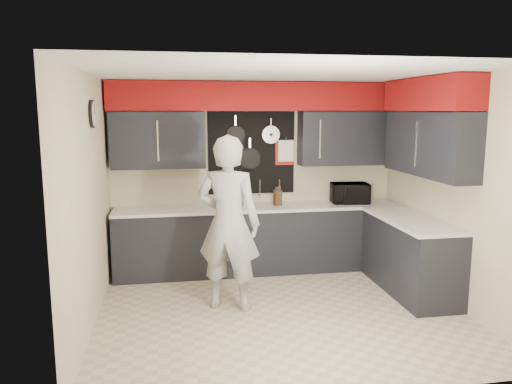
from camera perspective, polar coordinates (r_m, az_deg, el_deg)
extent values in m
plane|color=#C4B899|center=(5.74, 2.87, -13.40)|extent=(4.00, 4.00, 0.00)
cube|color=beige|center=(7.07, -0.13, 1.88)|extent=(4.00, 0.01, 2.60)
cube|color=black|center=(6.77, -11.13, 5.84)|extent=(1.24, 0.32, 0.75)
cube|color=black|center=(7.20, 10.24, 6.07)|extent=(1.34, 0.32, 0.75)
cube|color=maroon|center=(6.84, 0.12, 10.87)|extent=(3.94, 0.36, 0.38)
cube|color=black|center=(7.02, -0.52, 4.50)|extent=(1.22, 0.03, 1.15)
cylinder|color=black|center=(6.93, -2.36, 6.54)|extent=(0.26, 0.04, 0.26)
cylinder|color=black|center=(6.98, -0.71, 3.85)|extent=(0.30, 0.04, 0.30)
cylinder|color=black|center=(6.98, -2.81, 1.28)|extent=(0.27, 0.04, 0.27)
cylinder|color=silver|center=(7.01, 1.72, 6.58)|extent=(0.25, 0.02, 0.25)
cube|color=#A9200D|center=(7.09, 3.27, 4.49)|extent=(0.26, 0.01, 0.34)
cube|color=white|center=(7.07, 3.46, 4.72)|extent=(0.22, 0.01, 0.30)
cylinder|color=silver|center=(6.99, -4.12, 0.37)|extent=(0.01, 0.01, 0.20)
cylinder|color=silver|center=(7.03, -1.82, 0.43)|extent=(0.01, 0.01, 0.20)
cylinder|color=silver|center=(7.07, 0.45, 0.49)|extent=(0.01, 0.01, 0.20)
cylinder|color=silver|center=(7.13, 2.70, 0.55)|extent=(0.01, 0.01, 0.20)
cube|color=beige|center=(6.13, 21.50, 0.06)|extent=(0.01, 3.50, 2.60)
cube|color=black|center=(6.25, 19.15, 5.21)|extent=(0.32, 1.70, 0.75)
cube|color=maroon|center=(6.23, 19.27, 10.49)|extent=(0.36, 1.70, 0.38)
cube|color=beige|center=(5.31, -18.51, -1.13)|extent=(0.01, 3.50, 2.60)
cylinder|color=black|center=(5.62, -18.22, 8.47)|extent=(0.04, 0.30, 0.30)
cylinder|color=white|center=(5.62, -18.00, 8.49)|extent=(0.01, 0.26, 0.26)
cube|color=black|center=(6.95, 0.28, -5.48)|extent=(3.90, 0.60, 0.88)
cube|color=white|center=(6.83, 0.31, -1.78)|extent=(3.90, 0.63, 0.04)
cube|color=black|center=(6.47, 17.18, -7.05)|extent=(0.60, 1.60, 0.88)
cube|color=white|center=(6.35, 17.26, -3.07)|extent=(0.63, 1.60, 0.04)
cube|color=black|center=(6.82, 0.67, -9.20)|extent=(3.90, 0.06, 0.10)
imported|color=black|center=(7.15, 10.67, -0.13)|extent=(0.54, 0.39, 0.28)
cube|color=#3D2413|center=(6.87, 2.50, -0.66)|extent=(0.11, 0.11, 0.21)
cylinder|color=silver|center=(6.84, -1.03, -0.84)|extent=(0.14, 0.14, 0.18)
cube|color=black|center=(6.76, -2.82, -1.61)|extent=(0.22, 0.25, 0.03)
cube|color=black|center=(6.81, -2.91, -0.24)|extent=(0.18, 0.10, 0.29)
cube|color=black|center=(6.72, -2.84, 0.71)|extent=(0.22, 0.25, 0.06)
cylinder|color=black|center=(6.73, -2.80, -0.95)|extent=(0.11, 0.11, 0.14)
imported|color=#ACACA9|center=(5.54, -3.17, -3.61)|extent=(0.84, 0.71, 1.96)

